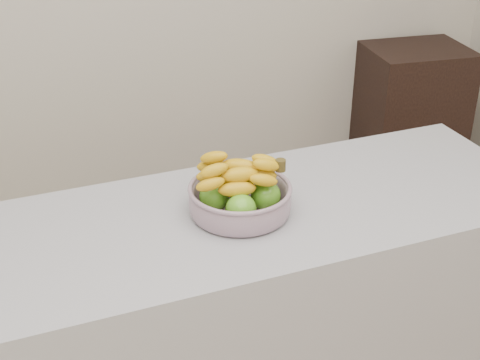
# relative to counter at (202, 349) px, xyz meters

# --- Properties ---
(counter) EXTENTS (2.00, 0.60, 0.90)m
(counter) POSITION_rel_counter_xyz_m (0.00, 0.00, 0.00)
(counter) COLOR #A3A2AA
(counter) RESTS_ON ground
(cabinet) EXTENTS (0.53, 0.44, 0.86)m
(cabinet) POSITION_rel_counter_xyz_m (1.51, 1.16, -0.02)
(cabinet) COLOR black
(cabinet) RESTS_ON ground
(fruit_bowl) EXTENTS (0.28, 0.28, 0.16)m
(fruit_bowl) POSITION_rel_counter_xyz_m (0.12, 0.00, 0.50)
(fruit_bowl) COLOR #A9BDCB
(fruit_bowl) RESTS_ON counter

